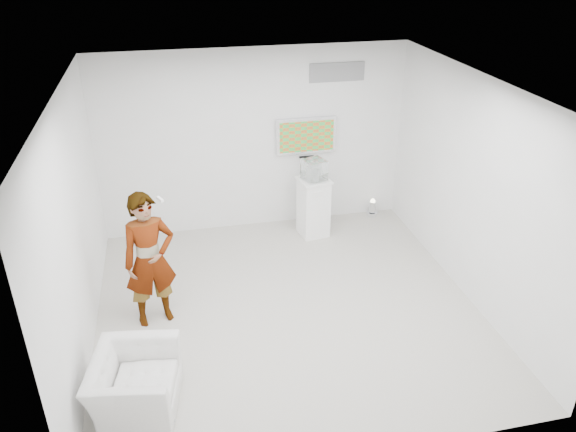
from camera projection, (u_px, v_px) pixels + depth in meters
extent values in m
cube|color=#B1AEA2|center=(288.00, 307.00, 7.59)|extent=(5.00, 5.00, 0.01)
cube|color=#29292B|center=(288.00, 88.00, 6.22)|extent=(5.00, 5.00, 0.01)
cube|color=white|center=(254.00, 141.00, 9.07)|extent=(5.00, 0.01, 3.00)
cube|color=white|center=(351.00, 338.00, 4.73)|extent=(5.00, 0.01, 3.00)
cube|color=white|center=(75.00, 230.00, 6.42)|extent=(0.01, 5.00, 3.00)
cube|color=white|center=(473.00, 190.00, 7.38)|extent=(0.01, 5.00, 3.00)
cube|color=silver|center=(306.00, 136.00, 9.17)|extent=(1.00, 0.08, 0.60)
cube|color=gray|center=(337.00, 72.00, 8.84)|extent=(0.90, 0.02, 0.30)
imported|color=silver|center=(150.00, 260.00, 6.97)|extent=(0.75, 0.58, 1.80)
imported|color=silver|center=(135.00, 383.00, 5.89)|extent=(1.02, 1.11, 0.63)
cube|color=white|center=(313.00, 207.00, 9.21)|extent=(0.55, 0.55, 0.99)
cylinder|color=white|center=(372.00, 208.00, 9.95)|extent=(0.20, 0.20, 0.31)
cube|color=white|center=(314.00, 170.00, 8.91)|extent=(0.41, 0.41, 0.33)
cube|color=white|center=(314.00, 173.00, 8.93)|extent=(0.10, 0.15, 0.20)
cube|color=white|center=(160.00, 199.00, 6.86)|extent=(0.09, 0.14, 0.03)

